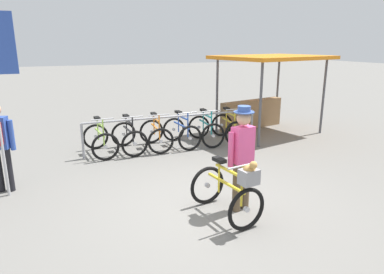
{
  "coord_description": "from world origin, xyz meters",
  "views": [
    {
      "loc": [
        -2.33,
        -4.85,
        2.65
      ],
      "look_at": [
        0.05,
        0.72,
        1.0
      ],
      "focal_mm": 32.33,
      "sensor_mm": 36.0,
      "label": 1
    }
  ],
  "objects_px": {
    "racked_bike_black": "(129,137)",
    "racked_bike_blue": "(181,132)",
    "market_stall": "(262,86)",
    "racked_bike_orange": "(156,135)",
    "featured_bicycle": "(230,190)",
    "racked_bike_lime": "(100,140)",
    "banner_flag": "(0,69)",
    "person_with_featured_bike": "(242,154)",
    "racked_bike_teal": "(206,130)",
    "racked_bike_yellow": "(229,128)"
  },
  "relations": [
    {
      "from": "market_stall",
      "to": "racked_bike_black",
      "type": "bearing_deg",
      "value": -172.97
    },
    {
      "from": "racked_bike_black",
      "to": "person_with_featured_bike",
      "type": "bearing_deg",
      "value": -76.11
    },
    {
      "from": "racked_bike_yellow",
      "to": "featured_bicycle",
      "type": "relative_size",
      "value": 0.94
    },
    {
      "from": "racked_bike_orange",
      "to": "racked_bike_blue",
      "type": "distance_m",
      "value": 0.7
    },
    {
      "from": "racked_bike_blue",
      "to": "market_stall",
      "type": "height_order",
      "value": "market_stall"
    },
    {
      "from": "racked_bike_black",
      "to": "market_stall",
      "type": "xyz_separation_m",
      "value": [
        4.27,
        0.53,
        1.03
      ]
    },
    {
      "from": "racked_bike_orange",
      "to": "featured_bicycle",
      "type": "relative_size",
      "value": 0.92
    },
    {
      "from": "racked_bike_black",
      "to": "racked_bike_lime",
      "type": "bearing_deg",
      "value": 178.12
    },
    {
      "from": "racked_bike_teal",
      "to": "market_stall",
      "type": "relative_size",
      "value": 0.33
    },
    {
      "from": "racked_bike_black",
      "to": "racked_bike_yellow",
      "type": "xyz_separation_m",
      "value": [
        2.8,
        -0.09,
        0.0
      ]
    },
    {
      "from": "racked_bike_blue",
      "to": "racked_bike_teal",
      "type": "bearing_deg",
      "value": -1.88
    },
    {
      "from": "racked_bike_orange",
      "to": "racked_bike_teal",
      "type": "bearing_deg",
      "value": -1.88
    },
    {
      "from": "racked_bike_black",
      "to": "person_with_featured_bike",
      "type": "height_order",
      "value": "person_with_featured_bike"
    },
    {
      "from": "racked_bike_lime",
      "to": "featured_bicycle",
      "type": "xyz_separation_m",
      "value": [
        1.32,
        -4.07,
        0.12
      ]
    },
    {
      "from": "featured_bicycle",
      "to": "racked_bike_lime",
      "type": "bearing_deg",
      "value": 108.0
    },
    {
      "from": "racked_bike_black",
      "to": "racked_bike_blue",
      "type": "bearing_deg",
      "value": -1.88
    },
    {
      "from": "featured_bicycle",
      "to": "banner_flag",
      "type": "relative_size",
      "value": 0.39
    },
    {
      "from": "racked_bike_black",
      "to": "racked_bike_blue",
      "type": "distance_m",
      "value": 1.4
    },
    {
      "from": "person_with_featured_bike",
      "to": "market_stall",
      "type": "xyz_separation_m",
      "value": [
        3.33,
        4.36,
        0.45
      ]
    },
    {
      "from": "racked_bike_lime",
      "to": "banner_flag",
      "type": "relative_size",
      "value": 0.35
    },
    {
      "from": "racked_bike_yellow",
      "to": "racked_bike_blue",
      "type": "bearing_deg",
      "value": 178.12
    },
    {
      "from": "racked_bike_yellow",
      "to": "featured_bicycle",
      "type": "xyz_separation_m",
      "value": [
        -2.17,
        -3.96,
        0.12
      ]
    },
    {
      "from": "racked_bike_blue",
      "to": "market_stall",
      "type": "distance_m",
      "value": 3.11
    },
    {
      "from": "racked_bike_black",
      "to": "banner_flag",
      "type": "bearing_deg",
      "value": -145.13
    },
    {
      "from": "racked_bike_lime",
      "to": "racked_bike_teal",
      "type": "height_order",
      "value": "same"
    },
    {
      "from": "racked_bike_lime",
      "to": "racked_bike_blue",
      "type": "xyz_separation_m",
      "value": [
        2.1,
        -0.07,
        0.0
      ]
    },
    {
      "from": "racked_bike_orange",
      "to": "racked_bike_yellow",
      "type": "xyz_separation_m",
      "value": [
        2.1,
        -0.07,
        -0.0
      ]
    },
    {
      "from": "person_with_featured_bike",
      "to": "racked_bike_orange",
      "type": "bearing_deg",
      "value": 93.72
    },
    {
      "from": "person_with_featured_bike",
      "to": "racked_bike_black",
      "type": "bearing_deg",
      "value": 103.89
    },
    {
      "from": "racked_bike_blue",
      "to": "banner_flag",
      "type": "relative_size",
      "value": 0.35
    },
    {
      "from": "racked_bike_teal",
      "to": "banner_flag",
      "type": "height_order",
      "value": "banner_flag"
    },
    {
      "from": "racked_bike_lime",
      "to": "market_stall",
      "type": "distance_m",
      "value": 5.1
    },
    {
      "from": "racked_bike_lime",
      "to": "racked_bike_teal",
      "type": "xyz_separation_m",
      "value": [
        2.8,
        -0.09,
        0.0
      ]
    },
    {
      "from": "racked_bike_yellow",
      "to": "banner_flag",
      "type": "height_order",
      "value": "banner_flag"
    },
    {
      "from": "racked_bike_orange",
      "to": "banner_flag",
      "type": "relative_size",
      "value": 0.36
    },
    {
      "from": "racked_bike_blue",
      "to": "person_with_featured_bike",
      "type": "bearing_deg",
      "value": -96.82
    },
    {
      "from": "racked_bike_orange",
      "to": "featured_bicycle",
      "type": "height_order",
      "value": "featured_bicycle"
    },
    {
      "from": "racked_bike_teal",
      "to": "featured_bicycle",
      "type": "height_order",
      "value": "featured_bicycle"
    },
    {
      "from": "featured_bicycle",
      "to": "racked_bike_teal",
      "type": "bearing_deg",
      "value": 69.69
    },
    {
      "from": "featured_bicycle",
      "to": "market_stall",
      "type": "distance_m",
      "value": 5.93
    },
    {
      "from": "market_stall",
      "to": "racked_bike_teal",
      "type": "bearing_deg",
      "value": -164.68
    },
    {
      "from": "banner_flag",
      "to": "featured_bicycle",
      "type": "bearing_deg",
      "value": -36.95
    },
    {
      "from": "racked_bike_black",
      "to": "racked_bike_teal",
      "type": "relative_size",
      "value": 0.99
    },
    {
      "from": "racked_bike_orange",
      "to": "banner_flag",
      "type": "bearing_deg",
      "value": -151.81
    },
    {
      "from": "racked_bike_black",
      "to": "racked_bike_yellow",
      "type": "height_order",
      "value": "same"
    },
    {
      "from": "racked_bike_blue",
      "to": "featured_bicycle",
      "type": "relative_size",
      "value": 0.91
    },
    {
      "from": "racked_bike_blue",
      "to": "racked_bike_yellow",
      "type": "distance_m",
      "value": 1.4
    },
    {
      "from": "racked_bike_lime",
      "to": "person_with_featured_bike",
      "type": "xyz_separation_m",
      "value": [
        1.65,
        -3.85,
        0.58
      ]
    },
    {
      "from": "racked_bike_black",
      "to": "featured_bicycle",
      "type": "bearing_deg",
      "value": -81.24
    },
    {
      "from": "market_stall",
      "to": "banner_flag",
      "type": "distance_m",
      "value": 7.16
    }
  ]
}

